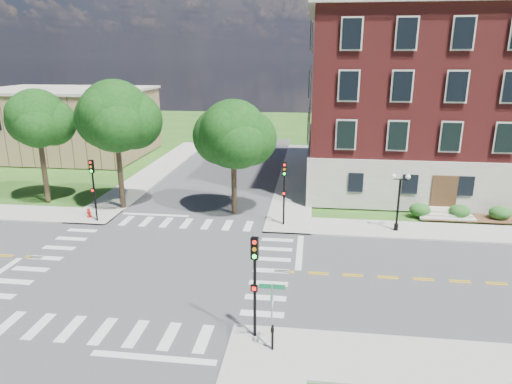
# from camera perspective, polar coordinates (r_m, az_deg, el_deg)

# --- Properties ---
(ground) EXTENTS (160.00, 160.00, 0.00)m
(ground) POSITION_cam_1_polar(r_m,az_deg,el_deg) (29.13, -12.52, -8.82)
(ground) COLOR #2A5417
(ground) RESTS_ON ground
(road_ew) EXTENTS (90.00, 12.00, 0.01)m
(road_ew) POSITION_cam_1_polar(r_m,az_deg,el_deg) (29.12, -12.52, -8.81)
(road_ew) COLOR #3D3D3F
(road_ew) RESTS_ON ground
(road_ns) EXTENTS (12.00, 90.00, 0.01)m
(road_ns) POSITION_cam_1_polar(r_m,az_deg,el_deg) (29.12, -12.52, -8.81)
(road_ns) COLOR #3D3D3F
(road_ns) RESTS_ON ground
(sidewalk_ne) EXTENTS (34.00, 34.00, 0.12)m
(sidewalk_ne) POSITION_cam_1_polar(r_m,az_deg,el_deg) (42.29, 14.99, -0.81)
(sidewalk_ne) COLOR #9E9B93
(sidewalk_ne) RESTS_ON ground
(sidewalk_nw) EXTENTS (34.00, 34.00, 0.12)m
(sidewalk_nw) POSITION_cam_1_polar(r_m,az_deg,el_deg) (48.65, -23.72, 0.60)
(sidewalk_nw) COLOR #9E9B93
(sidewalk_nw) RESTS_ON ground
(crosswalk_east) EXTENTS (2.20, 10.20, 0.02)m
(crosswalk_east) POSITION_cam_1_polar(r_m,az_deg,el_deg) (27.65, 1.90, -9.84)
(crosswalk_east) COLOR silver
(crosswalk_east) RESTS_ON ground
(stop_bar_east) EXTENTS (0.40, 5.50, 0.00)m
(stop_bar_east) POSITION_cam_1_polar(r_m,az_deg,el_deg) (30.28, 5.48, -7.46)
(stop_bar_east) COLOR silver
(stop_bar_east) RESTS_ON ground
(main_building) EXTENTS (30.60, 22.40, 16.50)m
(main_building) POSITION_cam_1_polar(r_m,az_deg,el_deg) (49.05, 24.92, 10.46)
(main_building) COLOR #A3A190
(main_building) RESTS_ON ground
(secondary_building) EXTENTS (20.40, 15.40, 8.30)m
(secondary_building) POSITION_cam_1_polar(r_m,az_deg,el_deg) (63.55, -22.73, 8.08)
(secondary_building) COLOR #8F734F
(secondary_building) RESTS_ON ground
(tree_b) EXTENTS (4.87, 4.87, 9.68)m
(tree_b) POSITION_cam_1_polar(r_m,az_deg,el_deg) (42.53, -25.69, 8.27)
(tree_b) COLOR black
(tree_b) RESTS_ON ground
(tree_c) EXTENTS (5.78, 5.78, 10.52)m
(tree_c) POSITION_cam_1_polar(r_m,az_deg,el_deg) (38.34, -17.18, 9.01)
(tree_c) COLOR black
(tree_c) RESTS_ON ground
(tree_d) EXTENTS (5.38, 5.38, 9.10)m
(tree_d) POSITION_cam_1_polar(r_m,az_deg,el_deg) (35.62, -2.86, 7.22)
(tree_d) COLOR black
(tree_d) RESTS_ON ground
(traffic_signal_se) EXTENTS (0.35, 0.40, 4.80)m
(traffic_signal_se) POSITION_cam_1_polar(r_m,az_deg,el_deg) (20.18, -0.16, -10.28)
(traffic_signal_se) COLOR black
(traffic_signal_se) RESTS_ON ground
(traffic_signal_ne) EXTENTS (0.34, 0.37, 4.80)m
(traffic_signal_ne) POSITION_cam_1_polar(r_m,az_deg,el_deg) (33.65, 3.54, 0.84)
(traffic_signal_ne) COLOR black
(traffic_signal_ne) RESTS_ON ground
(traffic_signal_nw) EXTENTS (0.35, 0.39, 4.80)m
(traffic_signal_nw) POSITION_cam_1_polar(r_m,az_deg,el_deg) (36.49, -19.69, 1.14)
(traffic_signal_nw) COLOR black
(traffic_signal_nw) RESTS_ON ground
(twin_lamp_west) EXTENTS (1.36, 0.36, 4.23)m
(twin_lamp_west) POSITION_cam_1_polar(r_m,az_deg,el_deg) (34.19, 17.41, -0.81)
(twin_lamp_west) COLOR black
(twin_lamp_west) RESTS_ON ground
(street_sign_pole) EXTENTS (1.10, 1.10, 3.10)m
(street_sign_pole) POSITION_cam_1_polar(r_m,az_deg,el_deg) (19.78, 2.02, -13.79)
(street_sign_pole) COLOR gray
(street_sign_pole) RESTS_ON ground
(push_button_post) EXTENTS (0.14, 0.21, 1.20)m
(push_button_post) POSITION_cam_1_polar(r_m,az_deg,el_deg) (20.51, 2.08, -17.56)
(push_button_post) COLOR black
(push_button_post) RESTS_ON ground
(fire_hydrant) EXTENTS (0.35, 0.35, 0.75)m
(fire_hydrant) POSITION_cam_1_polar(r_m,az_deg,el_deg) (38.27, -20.17, -2.48)
(fire_hydrant) COLOR #AE110D
(fire_hydrant) RESTS_ON ground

